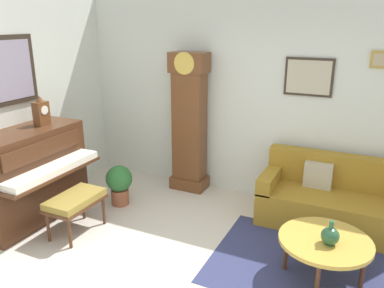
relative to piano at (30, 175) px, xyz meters
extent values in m
cube|color=silver|center=(2.23, 1.96, 0.81)|extent=(5.30, 0.10, 2.80)
cube|color=#B28E3D|center=(3.78, 1.89, 1.41)|extent=(0.24, 0.03, 0.20)
cube|color=tan|center=(3.78, 1.88, 1.41)|extent=(0.18, 0.01, 0.14)
cube|color=#33281E|center=(2.98, 1.89, 1.16)|extent=(0.60, 0.03, 0.48)
cube|color=#BCB299|center=(2.98, 1.88, 1.16)|extent=(0.54, 0.01, 0.42)
cube|color=navy|center=(3.44, 0.43, -0.59)|extent=(2.10, 1.50, 0.01)
cube|color=#4C2B19|center=(-0.02, 0.00, -0.01)|extent=(0.60, 1.44, 1.16)
cube|color=#4C2B19|center=(0.41, 0.00, 0.09)|extent=(0.28, 1.38, 0.04)
cube|color=white|center=(0.41, 0.00, 0.15)|extent=(0.26, 1.32, 0.08)
cube|color=#4C2B19|center=(0.30, 0.00, 0.39)|extent=(0.03, 1.20, 0.20)
cube|color=#4C2B19|center=(0.75, -0.05, -0.21)|extent=(0.42, 0.70, 0.04)
cube|color=olive|center=(0.75, -0.05, -0.15)|extent=(0.40, 0.68, 0.08)
cylinder|color=#4C2B19|center=(0.91, -0.35, -0.41)|extent=(0.04, 0.04, 0.36)
cylinder|color=#4C2B19|center=(0.91, 0.25, -0.41)|extent=(0.04, 0.04, 0.36)
cylinder|color=#4C2B19|center=(0.59, -0.35, -0.41)|extent=(0.04, 0.04, 0.36)
cylinder|color=#4C2B19|center=(0.59, 0.25, -0.41)|extent=(0.04, 0.04, 0.36)
cube|color=brown|center=(1.39, 1.70, -0.50)|extent=(0.52, 0.34, 0.18)
cube|color=brown|center=(1.39, 1.70, 0.30)|extent=(0.44, 0.28, 1.78)
cube|color=brown|center=(1.39, 1.70, 1.29)|extent=(0.52, 0.32, 0.28)
cylinder|color=gold|center=(1.39, 1.55, 1.29)|extent=(0.30, 0.02, 0.30)
cylinder|color=gold|center=(1.39, 1.65, 0.36)|extent=(0.03, 0.03, 0.70)
cube|color=olive|center=(3.56, 1.42, -0.38)|extent=(1.90, 0.80, 0.42)
cube|color=olive|center=(3.56, 1.72, 0.03)|extent=(1.90, 0.20, 0.44)
cube|color=olive|center=(2.70, 1.42, -0.09)|extent=(0.18, 0.80, 0.20)
cube|color=#B7AD93|center=(3.26, 1.56, -0.01)|extent=(0.34, 0.12, 0.32)
cylinder|color=gold|center=(3.52, 0.30, -0.17)|extent=(0.88, 0.88, 0.04)
torus|color=#4C2B19|center=(3.52, 0.30, -0.17)|extent=(0.88, 0.88, 0.04)
cylinder|color=#4C2B19|center=(3.52, 0.66, -0.39)|extent=(0.04, 0.04, 0.40)
cylinder|color=#4C2B19|center=(3.88, 0.30, -0.39)|extent=(0.04, 0.04, 0.40)
cylinder|color=#4C2B19|center=(3.52, -0.06, -0.39)|extent=(0.04, 0.04, 0.40)
cylinder|color=#4C2B19|center=(3.16, 0.30, -0.39)|extent=(0.04, 0.04, 0.40)
cube|color=brown|center=(0.00, 0.30, 0.72)|extent=(0.12, 0.18, 0.30)
cylinder|color=white|center=(0.06, 0.30, 0.77)|extent=(0.01, 0.11, 0.11)
cone|color=brown|center=(0.00, 0.30, 0.91)|extent=(0.10, 0.10, 0.08)
cylinder|color=#234C33|center=(3.56, 0.22, -0.14)|extent=(0.09, 0.09, 0.01)
sphere|color=#285638|center=(3.56, 0.22, -0.06)|extent=(0.17, 0.17, 0.17)
cylinder|color=#285638|center=(3.56, 0.22, 0.05)|extent=(0.04, 0.04, 0.08)
cylinder|color=#935138|center=(0.77, 0.79, -0.48)|extent=(0.24, 0.24, 0.22)
sphere|color=#2D6B33|center=(0.77, 0.79, -0.21)|extent=(0.36, 0.36, 0.36)
camera|label=1|loc=(3.76, -3.18, 1.85)|focal=36.23mm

